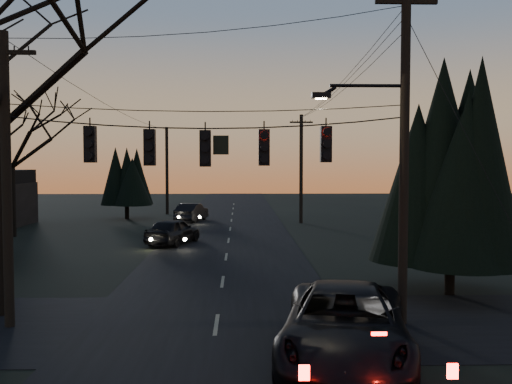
{
  "coord_description": "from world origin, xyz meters",
  "views": [
    {
      "loc": [
        0.7,
        -6.53,
        4.79
      ],
      "look_at": [
        1.15,
        9.49,
        3.95
      ],
      "focal_mm": 40.0,
      "sensor_mm": 36.0,
      "label": 1
    }
  ],
  "objects_px": {
    "utility_pole_right": "(402,324)",
    "sedan_oncoming_b": "(192,212)",
    "utility_pole_left": "(10,327)",
    "utility_pole_far_l": "(167,214)",
    "sedan_oncoming_a": "(173,231)",
    "suv_near": "(345,326)",
    "utility_pole_far_r": "(301,223)",
    "evergreen_right": "(451,175)"
  },
  "relations": [
    {
      "from": "utility_pole_right",
      "to": "sedan_oncoming_b",
      "type": "xyz_separation_m",
      "value": [
        -8.7,
        29.39,
        0.73
      ]
    },
    {
      "from": "utility_pole_left",
      "to": "utility_pole_far_l",
      "type": "height_order",
      "value": "utility_pole_left"
    },
    {
      "from": "sedan_oncoming_a",
      "to": "utility_pole_left",
      "type": "bearing_deg",
      "value": 99.44
    },
    {
      "from": "utility_pole_left",
      "to": "suv_near",
      "type": "bearing_deg",
      "value": -19.3
    },
    {
      "from": "sedan_oncoming_a",
      "to": "sedan_oncoming_b",
      "type": "relative_size",
      "value": 1.02
    },
    {
      "from": "utility_pole_far_r",
      "to": "evergreen_right",
      "type": "height_order",
      "value": "evergreen_right"
    },
    {
      "from": "evergreen_right",
      "to": "sedan_oncoming_b",
      "type": "distance_m",
      "value": 28.42
    },
    {
      "from": "utility_pole_far_r",
      "to": "suv_near",
      "type": "bearing_deg",
      "value": -94.21
    },
    {
      "from": "utility_pole_right",
      "to": "utility_pole_far_r",
      "type": "relative_size",
      "value": 1.18
    },
    {
      "from": "utility_pole_right",
      "to": "utility_pole_far_r",
      "type": "distance_m",
      "value": 28.0
    },
    {
      "from": "utility_pole_left",
      "to": "suv_near",
      "type": "height_order",
      "value": "utility_pole_left"
    },
    {
      "from": "utility_pole_left",
      "to": "suv_near",
      "type": "relative_size",
      "value": 1.33
    },
    {
      "from": "utility_pole_left",
      "to": "evergreen_right",
      "type": "distance_m",
      "value": 15.35
    },
    {
      "from": "evergreen_right",
      "to": "sedan_oncoming_a",
      "type": "relative_size",
      "value": 1.66
    },
    {
      "from": "sedan_oncoming_b",
      "to": "sedan_oncoming_a",
      "type": "bearing_deg",
      "value": 103.34
    },
    {
      "from": "utility_pole_left",
      "to": "utility_pole_far_l",
      "type": "distance_m",
      "value": 36.0
    },
    {
      "from": "suv_near",
      "to": "sedan_oncoming_a",
      "type": "distance_m",
      "value": 20.78
    },
    {
      "from": "utility_pole_right",
      "to": "utility_pole_left",
      "type": "bearing_deg",
      "value": 180.0
    },
    {
      "from": "sedan_oncoming_a",
      "to": "sedan_oncoming_b",
      "type": "height_order",
      "value": "sedan_oncoming_a"
    },
    {
      "from": "utility_pole_far_r",
      "to": "sedan_oncoming_a",
      "type": "distance_m",
      "value": 14.4
    },
    {
      "from": "utility_pole_far_l",
      "to": "evergreen_right",
      "type": "xyz_separation_m",
      "value": [
        14.27,
        -32.36,
        4.33
      ]
    },
    {
      "from": "utility_pole_far_r",
      "to": "utility_pole_far_l",
      "type": "xyz_separation_m",
      "value": [
        -11.5,
        8.0,
        0.0
      ]
    },
    {
      "from": "utility_pole_right",
      "to": "utility_pole_left",
      "type": "distance_m",
      "value": 11.5
    },
    {
      "from": "utility_pole_right",
      "to": "evergreen_right",
      "type": "height_order",
      "value": "evergreen_right"
    },
    {
      "from": "utility_pole_left",
      "to": "evergreen_right",
      "type": "relative_size",
      "value": 1.14
    },
    {
      "from": "utility_pole_far_r",
      "to": "sedan_oncoming_a",
      "type": "bearing_deg",
      "value": -127.22
    },
    {
      "from": "utility_pole_right",
      "to": "sedan_oncoming_b",
      "type": "height_order",
      "value": "utility_pole_right"
    },
    {
      "from": "utility_pole_far_l",
      "to": "sedan_oncoming_b",
      "type": "height_order",
      "value": "utility_pole_far_l"
    },
    {
      "from": "utility_pole_far_r",
      "to": "utility_pole_right",
      "type": "bearing_deg",
      "value": -90.0
    },
    {
      "from": "utility_pole_far_r",
      "to": "sedan_oncoming_b",
      "type": "height_order",
      "value": "utility_pole_far_r"
    },
    {
      "from": "utility_pole_left",
      "to": "suv_near",
      "type": "distance_m",
      "value": 9.79
    },
    {
      "from": "utility_pole_far_l",
      "to": "sedan_oncoming_b",
      "type": "xyz_separation_m",
      "value": [
        2.8,
        -6.61,
        0.73
      ]
    },
    {
      "from": "evergreen_right",
      "to": "suv_near",
      "type": "xyz_separation_m",
      "value": [
        -5.07,
        -6.86,
        -3.44
      ]
    },
    {
      "from": "sedan_oncoming_b",
      "to": "utility_pole_far_l",
      "type": "bearing_deg",
      "value": -53.71
    },
    {
      "from": "utility_pole_right",
      "to": "evergreen_right",
      "type": "relative_size",
      "value": 1.34
    },
    {
      "from": "sedan_oncoming_a",
      "to": "utility_pole_right",
      "type": "bearing_deg",
      "value": 136.78
    },
    {
      "from": "utility_pole_left",
      "to": "sedan_oncoming_a",
      "type": "xyz_separation_m",
      "value": [
        2.8,
        16.55,
        0.77
      ]
    },
    {
      "from": "sedan_oncoming_b",
      "to": "evergreen_right",
      "type": "bearing_deg",
      "value": 127.36
    },
    {
      "from": "utility_pole_far_l",
      "to": "suv_near",
      "type": "distance_m",
      "value": 40.3
    },
    {
      "from": "utility_pole_left",
      "to": "sedan_oncoming_a",
      "type": "distance_m",
      "value": 16.8
    },
    {
      "from": "utility_pole_left",
      "to": "utility_pole_right",
      "type": "bearing_deg",
      "value": 0.0
    },
    {
      "from": "utility_pole_left",
      "to": "evergreen_right",
      "type": "bearing_deg",
      "value": 14.31
    }
  ]
}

